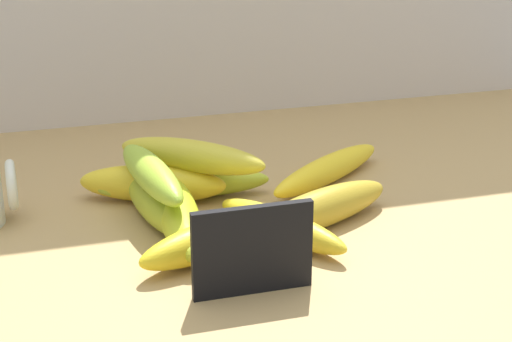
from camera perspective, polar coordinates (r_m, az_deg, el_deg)
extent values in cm
cube|color=tan|center=(90.81, 1.67, -3.97)|extent=(110.00, 76.00, 3.00)
cube|color=black|center=(73.30, -0.24, -5.48)|extent=(11.00, 0.80, 8.40)
cube|color=olive|center=(75.80, -0.40, -7.85)|extent=(9.90, 1.20, 0.60)
torus|color=silver|center=(91.52, -16.50, -0.92)|extent=(1.00, 5.50, 5.50)
ellipsoid|color=#AE9125|center=(87.23, 4.51, -2.58)|extent=(18.80, 11.07, 4.06)
ellipsoid|color=yellow|center=(93.85, -7.15, -0.87)|extent=(17.13, 10.05, 4.23)
ellipsoid|color=yellow|center=(84.08, 1.73, -3.77)|extent=(11.28, 16.07, 3.25)
ellipsoid|color=#B3BF23|center=(85.47, -5.31, -3.11)|extent=(5.66, 19.66, 4.12)
ellipsoid|color=yellow|center=(98.86, 4.95, 0.10)|extent=(18.67, 14.02, 3.31)
ellipsoid|color=#AEC130|center=(94.51, -4.99, -0.89)|extent=(19.99, 5.86, 3.40)
ellipsoid|color=yellow|center=(80.91, -2.58, -4.57)|extent=(18.29, 10.76, 3.93)
ellipsoid|color=#A5B428|center=(88.70, -6.88, -2.32)|extent=(6.41, 15.85, 3.87)
ellipsoid|color=#9DC134|center=(87.07, -7.23, -0.18)|extent=(5.98, 17.44, 3.49)
ellipsoid|color=gold|center=(92.79, -4.48, 1.05)|extent=(16.27, 14.15, 3.69)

